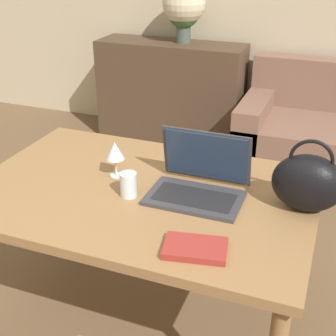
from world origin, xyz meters
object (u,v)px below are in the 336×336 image
at_px(drinking_glass, 129,185).
at_px(flower_vase, 184,7).
at_px(laptop, 200,178).
at_px(handbag, 308,182).
at_px(wine_glass, 115,152).

distance_m(drinking_glass, flower_vase, 2.42).
bearing_deg(laptop, handbag, 2.28).
xyz_separation_m(laptop, wine_glass, (-0.39, 0.01, 0.05)).
xyz_separation_m(handbag, flower_vase, (-1.25, 2.17, 0.30)).
distance_m(wine_glass, handbag, 0.80).
height_order(drinking_glass, handbag, handbag).
bearing_deg(handbag, laptop, -177.72).
xyz_separation_m(laptop, handbag, (0.42, 0.02, 0.05)).
height_order(drinking_glass, wine_glass, wine_glass).
bearing_deg(drinking_glass, laptop, 26.73).
xyz_separation_m(drinking_glass, wine_glass, (-0.13, 0.14, 0.07)).
xyz_separation_m(laptop, flower_vase, (-0.84, 2.19, 0.36)).
xyz_separation_m(drinking_glass, flower_vase, (-0.58, 2.32, 0.37)).
height_order(wine_glass, handbag, handbag).
bearing_deg(laptop, flower_vase, 110.92).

